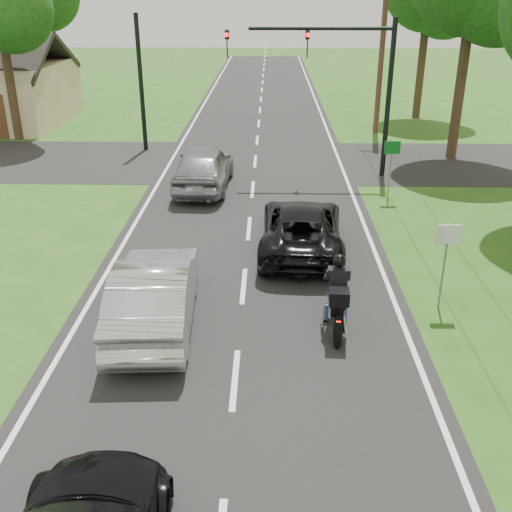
{
  "coord_description": "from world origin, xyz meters",
  "views": [
    {
      "loc": [
        0.64,
        -9.64,
        6.99
      ],
      "look_at": [
        0.34,
        3.0,
        1.3
      ],
      "focal_mm": 42.0,
      "sensor_mm": 36.0,
      "label": 1
    }
  ],
  "objects_px": {
    "utility_pole_far": "(384,30)",
    "sign_white": "(447,246)",
    "silver_suv": "(204,167)",
    "sign_green": "(392,156)",
    "silver_sedan": "(155,293)",
    "dark_suv": "(302,228)",
    "traffic_signal": "(342,70)",
    "motorcycle_rider": "(337,301)"
  },
  "relations": [
    {
      "from": "silver_sedan",
      "to": "traffic_signal",
      "type": "xyz_separation_m",
      "value": [
        5.22,
        11.93,
        3.34
      ]
    },
    {
      "from": "sign_green",
      "to": "traffic_signal",
      "type": "bearing_deg",
      "value": 117.38
    },
    {
      "from": "silver_suv",
      "to": "sign_green",
      "type": "bearing_deg",
      "value": 172.45
    },
    {
      "from": "silver_suv",
      "to": "sign_white",
      "type": "height_order",
      "value": "sign_white"
    },
    {
      "from": "motorcycle_rider",
      "to": "silver_suv",
      "type": "distance_m",
      "value": 10.97
    },
    {
      "from": "silver_sedan",
      "to": "utility_pole_far",
      "type": "distance_m",
      "value": 21.93
    },
    {
      "from": "utility_pole_far",
      "to": "sign_white",
      "type": "bearing_deg",
      "value": -94.51
    },
    {
      "from": "sign_white",
      "to": "dark_suv",
      "type": "bearing_deg",
      "value": 132.88
    },
    {
      "from": "silver_suv",
      "to": "traffic_signal",
      "type": "bearing_deg",
      "value": -158.08
    },
    {
      "from": "dark_suv",
      "to": "sign_green",
      "type": "bearing_deg",
      "value": -122.95
    },
    {
      "from": "silver_suv",
      "to": "sign_green",
      "type": "xyz_separation_m",
      "value": [
        6.74,
        -1.17,
        0.76
      ]
    },
    {
      "from": "utility_pole_far",
      "to": "motorcycle_rider",
      "type": "bearing_deg",
      "value": -101.42
    },
    {
      "from": "traffic_signal",
      "to": "motorcycle_rider",
      "type": "bearing_deg",
      "value": -95.64
    },
    {
      "from": "dark_suv",
      "to": "sign_green",
      "type": "xyz_separation_m",
      "value": [
        3.33,
        4.63,
        0.9
      ]
    },
    {
      "from": "silver_sedan",
      "to": "utility_pole_far",
      "type": "bearing_deg",
      "value": -115.49
    },
    {
      "from": "dark_suv",
      "to": "utility_pole_far",
      "type": "height_order",
      "value": "utility_pole_far"
    },
    {
      "from": "silver_suv",
      "to": "sign_green",
      "type": "distance_m",
      "value": 6.89
    },
    {
      "from": "silver_sedan",
      "to": "traffic_signal",
      "type": "height_order",
      "value": "traffic_signal"
    },
    {
      "from": "traffic_signal",
      "to": "utility_pole_far",
      "type": "bearing_deg",
      "value": 70.32
    },
    {
      "from": "sign_white",
      "to": "sign_green",
      "type": "distance_m",
      "value": 8.0
    },
    {
      "from": "silver_suv",
      "to": "sign_green",
      "type": "height_order",
      "value": "sign_green"
    },
    {
      "from": "sign_white",
      "to": "sign_green",
      "type": "height_order",
      "value": "same"
    },
    {
      "from": "motorcycle_rider",
      "to": "utility_pole_far",
      "type": "bearing_deg",
      "value": 81.63
    },
    {
      "from": "motorcycle_rider",
      "to": "sign_white",
      "type": "xyz_separation_m",
      "value": [
        2.55,
        1.05,
        0.88
      ]
    },
    {
      "from": "silver_suv",
      "to": "motorcycle_rider",
      "type": "bearing_deg",
      "value": 113.59
    },
    {
      "from": "traffic_signal",
      "to": "sign_white",
      "type": "relative_size",
      "value": 3.0
    },
    {
      "from": "utility_pole_far",
      "to": "sign_white",
      "type": "height_order",
      "value": "utility_pole_far"
    },
    {
      "from": "utility_pole_far",
      "to": "sign_white",
      "type": "relative_size",
      "value": 4.71
    },
    {
      "from": "silver_sedan",
      "to": "sign_white",
      "type": "distance_m",
      "value": 6.7
    },
    {
      "from": "utility_pole_far",
      "to": "dark_suv",
      "type": "bearing_deg",
      "value": -106.49
    },
    {
      "from": "motorcycle_rider",
      "to": "utility_pole_far",
      "type": "height_order",
      "value": "utility_pole_far"
    },
    {
      "from": "dark_suv",
      "to": "utility_pole_far",
      "type": "xyz_separation_m",
      "value": [
        4.63,
        15.65,
        4.39
      ]
    },
    {
      "from": "utility_pole_far",
      "to": "sign_green",
      "type": "height_order",
      "value": "utility_pole_far"
    },
    {
      "from": "traffic_signal",
      "to": "sign_green",
      "type": "relative_size",
      "value": 3.0
    },
    {
      "from": "motorcycle_rider",
      "to": "utility_pole_far",
      "type": "xyz_separation_m",
      "value": [
        4.05,
        20.07,
        4.37
      ]
    },
    {
      "from": "silver_suv",
      "to": "utility_pole_far",
      "type": "distance_m",
      "value": 13.41
    },
    {
      "from": "silver_suv",
      "to": "traffic_signal",
      "type": "xyz_separation_m",
      "value": [
        5.18,
        1.85,
        3.3
      ]
    },
    {
      "from": "sign_green",
      "to": "utility_pole_far",
      "type": "bearing_deg",
      "value": 83.27
    },
    {
      "from": "motorcycle_rider",
      "to": "utility_pole_far",
      "type": "relative_size",
      "value": 0.21
    },
    {
      "from": "utility_pole_far",
      "to": "traffic_signal",
      "type": "bearing_deg",
      "value": -109.68
    },
    {
      "from": "sign_white",
      "to": "traffic_signal",
      "type": "bearing_deg",
      "value": 97.05
    },
    {
      "from": "sign_white",
      "to": "motorcycle_rider",
      "type": "bearing_deg",
      "value": -157.67
    }
  ]
}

